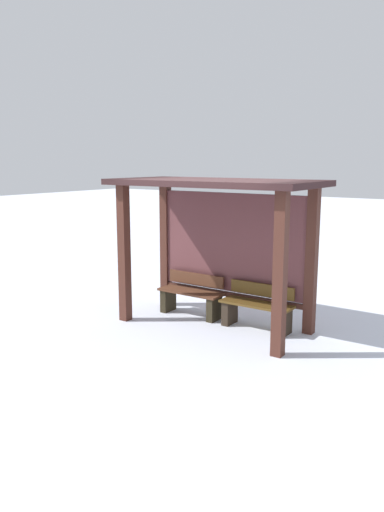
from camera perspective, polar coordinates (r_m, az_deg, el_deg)
ground_plane at (r=8.21m, az=2.45°, el=-7.96°), size 60.00×60.00×0.00m
bus_shelter at (r=8.00m, az=3.28°, el=4.10°), size 3.26×1.59×2.36m
bench_left_inside at (r=8.68m, az=-0.07°, el=-4.64°), size 1.17×0.38×0.72m
bench_center_inside at (r=8.06m, az=7.41°, el=-6.00°), size 1.17×0.40×0.71m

